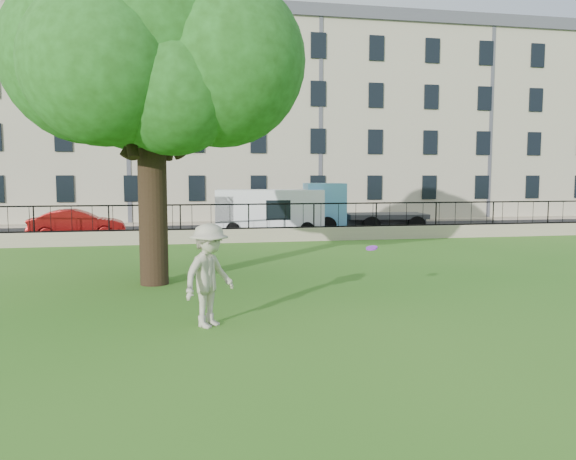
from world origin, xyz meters
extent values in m
plane|color=#2B6919|center=(0.00, 0.00, 0.00)|extent=(120.00, 120.00, 0.00)
cube|color=tan|center=(0.00, 12.00, 0.30)|extent=(50.00, 0.40, 0.60)
cube|color=black|center=(0.00, 12.00, 0.63)|extent=(50.00, 0.05, 0.06)
cube|color=black|center=(0.00, 12.00, 1.70)|extent=(50.00, 0.05, 0.06)
cube|color=black|center=(0.00, 16.70, 0.01)|extent=(60.00, 9.00, 0.01)
cube|color=tan|center=(0.00, 21.90, 0.06)|extent=(60.00, 1.40, 0.12)
cube|color=#B9B293|center=(0.00, 27.60, 6.50)|extent=(56.00, 10.00, 13.00)
cube|color=#4C4C54|center=(0.00, 27.60, 13.40)|extent=(56.40, 10.40, 0.80)
cylinder|color=black|center=(-3.75, 2.70, 2.10)|extent=(0.77, 0.77, 4.20)
sphere|color=#1F4D14|center=(-3.75, 2.70, 6.57)|extent=(5.84, 5.84, 5.84)
sphere|color=#1F4D14|center=(-1.95, 1.90, 5.87)|extent=(4.38, 4.38, 4.38)
sphere|color=#1F4D14|center=(-5.35, 3.50, 6.17)|extent=(4.73, 4.73, 4.73)
imported|color=#B4AB92|center=(-2.50, -1.97, 1.02)|extent=(1.46, 1.46, 2.03)
cylinder|color=purple|center=(1.30, -0.64, 1.29)|extent=(0.33, 0.33, 0.12)
imported|color=maroon|center=(-7.68, 14.40, 0.70)|extent=(4.39, 1.86, 1.41)
cube|color=white|center=(1.48, 15.28, 1.13)|extent=(5.62, 2.80, 2.26)
cube|color=#569ECA|center=(6.50, 15.40, 1.29)|extent=(6.33, 2.74, 2.58)
camera|label=1|loc=(-3.06, -12.87, 2.95)|focal=35.00mm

